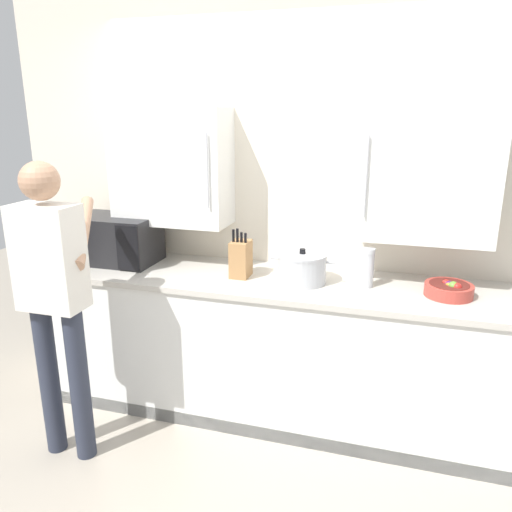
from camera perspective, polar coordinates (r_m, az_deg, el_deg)
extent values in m
plane|color=#9E9384|center=(2.83, -1.76, -26.39)|extent=(9.66, 9.66, 0.00)
cube|color=beige|center=(3.30, 4.66, 6.38)|extent=(4.02, 0.10, 2.71)
cube|color=white|center=(3.33, -9.68, 10.10)|extent=(0.76, 0.32, 0.75)
cylinder|color=#B7BABF|center=(3.04, -5.61, 9.67)|extent=(0.01, 0.01, 0.45)
cube|color=white|center=(3.00, 19.01, 8.78)|extent=(0.76, 0.32, 0.75)
cylinder|color=#B7BABF|center=(2.83, 12.56, 8.87)|extent=(0.01, 0.01, 0.45)
cube|color=white|center=(3.24, 2.85, -10.79)|extent=(3.12, 0.65, 0.90)
cube|color=#BCB7AD|center=(3.05, 2.97, -2.99)|extent=(3.16, 0.69, 0.03)
cube|color=black|center=(3.20, 1.37, -19.63)|extent=(3.12, 0.04, 0.09)
cube|color=black|center=(3.49, -15.80, 1.90)|extent=(0.55, 0.36, 0.32)
cube|color=beige|center=(3.53, -16.95, 1.94)|extent=(0.36, 0.31, 0.25)
cube|color=black|center=(3.24, -14.53, 0.87)|extent=(0.16, 0.01, 0.29)
cube|color=black|center=(3.36, -23.37, 0.61)|extent=(0.04, 0.40, 0.29)
cylinder|color=#AD3D33|center=(2.96, 21.26, -3.68)|extent=(0.26, 0.26, 0.07)
cylinder|color=#561E19|center=(2.96, 21.29, -3.40)|extent=(0.22, 0.22, 0.05)
sphere|color=orange|center=(2.94, 21.31, -3.18)|extent=(0.04, 0.04, 0.04)
sphere|color=red|center=(2.92, 22.10, -3.37)|extent=(0.05, 0.05, 0.05)
sphere|color=red|center=(2.97, 21.00, -2.94)|extent=(0.04, 0.04, 0.04)
sphere|color=#511E5B|center=(2.95, 21.34, -3.13)|extent=(0.05, 0.05, 0.05)
sphere|color=#5B9333|center=(2.93, 21.73, -3.25)|extent=(0.06, 0.06, 0.06)
cube|color=#A37547|center=(3.06, -1.76, -0.34)|extent=(0.11, 0.15, 0.23)
cylinder|color=black|center=(3.02, -2.61, 2.36)|extent=(0.02, 0.02, 0.08)
cylinder|color=black|center=(3.01, -2.15, 2.39)|extent=(0.02, 0.02, 0.08)
cylinder|color=black|center=(3.00, -1.68, 2.16)|extent=(0.02, 0.02, 0.06)
cylinder|color=black|center=(2.99, -1.22, 2.10)|extent=(0.02, 0.02, 0.06)
cylinder|color=#B7BABF|center=(2.96, 12.68, -1.61)|extent=(0.07, 0.07, 0.20)
cylinder|color=#B7BABF|center=(2.92, 12.82, 0.56)|extent=(0.08, 0.08, 0.03)
cylinder|color=#B7BABF|center=(2.98, 5.31, -1.53)|extent=(0.29, 0.29, 0.16)
cylinder|color=#B7BABF|center=(2.95, 5.36, 0.13)|extent=(0.29, 0.29, 0.02)
cylinder|color=black|center=(2.95, 5.37, 0.56)|extent=(0.04, 0.04, 0.03)
cylinder|color=#B7BABF|center=(3.00, 2.17, -0.21)|extent=(0.05, 0.02, 0.02)
cylinder|color=#B7BABF|center=(2.94, 8.57, -0.74)|extent=(0.05, 0.02, 0.02)
cylinder|color=#282D3D|center=(3.13, -22.67, -12.98)|extent=(0.11, 0.11, 0.91)
cylinder|color=#282D3D|center=(3.02, -19.62, -13.79)|extent=(0.11, 0.11, 0.91)
cube|color=silver|center=(2.80, -22.70, -0.17)|extent=(0.34, 0.20, 0.56)
sphere|color=tan|center=(2.72, -23.62, 7.91)|extent=(0.20, 0.20, 0.20)
cylinder|color=tan|center=(2.92, -19.27, 2.71)|extent=(0.30, 0.51, 0.31)
cylinder|color=silver|center=(2.94, -25.63, -0.78)|extent=(0.07, 0.07, 0.48)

